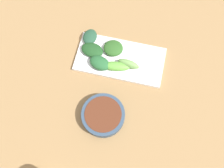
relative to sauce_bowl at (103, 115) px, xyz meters
The scene contains 9 objects.
tabletop 0.11m from the sauce_bowl, 18.49° to the right, with size 2.10×2.10×0.02m, color olive.
sauce_bowl is the anchor object (origin of this frame).
serving_plate 0.20m from the sauce_bowl, ahead, with size 0.14×0.29×0.01m, color white.
broccoli_leafy_0 0.23m from the sauce_bowl, ahead, with size 0.06×0.06×0.02m, color #2B5922.
broccoli_stalk_1 0.18m from the sauce_bowl, 12.70° to the right, with size 0.02×0.07×0.03m, color #6FA252.
broccoli_leafy_2 0.27m from the sauce_bowl, 22.98° to the left, with size 0.06×0.05×0.02m, color #224A32.
broccoli_stalk_3 0.16m from the sauce_bowl, ahead, with size 0.03×0.09×0.02m, color #5FA53D.
broccoli_leafy_4 0.22m from the sauce_bowl, 22.91° to the left, with size 0.05×0.07×0.02m, color #1D471F.
broccoli_leafy_5 0.17m from the sauce_bowl, 17.31° to the left, with size 0.05×0.07×0.03m, color #255C30.
Camera 1 is at (-0.28, -0.03, 0.81)m, focal length 41.99 mm.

